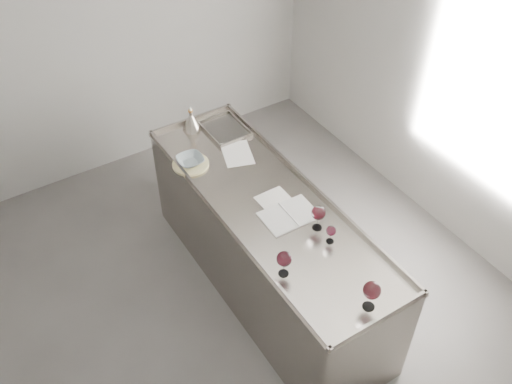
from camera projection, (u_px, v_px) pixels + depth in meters
room_shell at (226, 206)px, 3.38m from camera, size 4.54×5.04×2.84m
counter at (267, 246)px, 4.39m from camera, size 0.77×2.42×0.97m
wine_glass_left at (284, 259)px, 3.50m from camera, size 0.10×0.10×0.19m
wine_glass_middle at (372, 291)px, 3.30m from camera, size 0.11×0.11×0.21m
wine_glass_right at (318, 213)px, 3.80m from camera, size 0.10×0.10×0.19m
wine_glass_small at (331, 231)px, 3.73m from camera, size 0.07×0.07×0.14m
notebook at (289, 215)px, 3.97m from camera, size 0.39×0.28×0.02m
loose_paper_top at (279, 205)px, 4.05m from camera, size 0.23×0.33×0.00m
loose_paper_under at (237, 154)px, 4.48m from camera, size 0.31×0.37×0.00m
trivet at (191, 164)px, 4.37m from camera, size 0.32×0.32×0.02m
ceramic_bowl at (190, 160)px, 4.35m from camera, size 0.21×0.21×0.05m
wine_funnel at (192, 122)px, 4.68m from camera, size 0.16×0.16×0.23m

